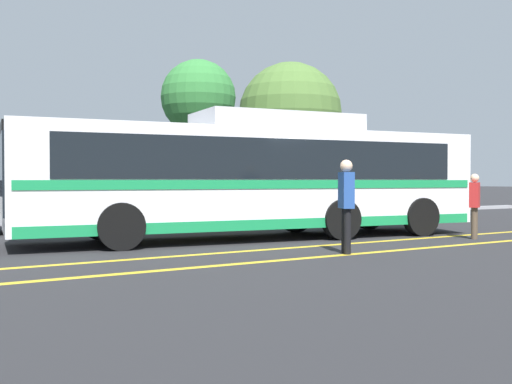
{
  "coord_description": "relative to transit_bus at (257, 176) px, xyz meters",
  "views": [
    {
      "loc": [
        -8.72,
        -12.57,
        1.47
      ],
      "look_at": [
        -0.84,
        0.17,
        1.17
      ],
      "focal_mm": 42.0,
      "sensor_mm": 36.0,
      "label": 1
    }
  ],
  "objects": [
    {
      "name": "ground_plane",
      "position": [
        0.82,
        -0.17,
        -1.56
      ],
      "size": [
        220.0,
        220.0,
        0.0
      ],
      "primitive_type": "plane",
      "color": "#262628"
    },
    {
      "name": "lane_strip_0",
      "position": [
        -0.02,
        -2.2,
        -1.56
      ],
      "size": [
        31.69,
        0.2,
        0.01
      ],
      "primitive_type": "cube",
      "rotation": [
        0.0,
        0.0,
        1.57
      ],
      "color": "gold",
      "rests_on": "ground_plane"
    },
    {
      "name": "pedestrian_1",
      "position": [
        4.52,
        -2.98,
        -0.65
      ],
      "size": [
        0.47,
        0.41,
        1.62
      ],
      "rotation": [
        0.0,
        0.0,
        0.56
      ],
      "color": "brown",
      "rests_on": "ground_plane"
    },
    {
      "name": "parked_car_3",
      "position": [
        5.89,
        4.63,
        -0.82
      ],
      "size": [
        4.21,
        1.96,
        1.5
      ],
      "rotation": [
        0.0,
        0.0,
        1.61
      ],
      "color": "black",
      "rests_on": "ground_plane"
    },
    {
      "name": "parked_car_4",
      "position": [
        10.78,
        5.02,
        -0.9
      ],
      "size": [
        4.4,
        1.97,
        1.29
      ],
      "rotation": [
        0.0,
        0.0,
        -1.51
      ],
      "color": "maroon",
      "rests_on": "ground_plane"
    },
    {
      "name": "curb_strip",
      "position": [
        -0.02,
        6.82,
        -1.49
      ],
      "size": [
        39.69,
        0.36,
        0.15
      ],
      "primitive_type": "cube",
      "color": "#99999E",
      "rests_on": "ground_plane"
    },
    {
      "name": "tree_0",
      "position": [
        8.77,
        11.08,
        3.1
      ],
      "size": [
        4.98,
        4.98,
        7.16
      ],
      "color": "#513823",
      "rests_on": "ground_plane"
    },
    {
      "name": "tree_2",
      "position": [
        3.45,
        10.3,
        3.41
      ],
      "size": [
        3.19,
        3.19,
        6.59
      ],
      "color": "#513823",
      "rests_on": "ground_plane"
    },
    {
      "name": "pedestrian_0",
      "position": [
        -0.16,
        -3.62,
        -0.49
      ],
      "size": [
        0.37,
        0.47,
        1.87
      ],
      "rotation": [
        0.0,
        0.0,
        4.3
      ],
      "color": "black",
      "rests_on": "ground_plane"
    },
    {
      "name": "parked_car_2",
      "position": [
        0.31,
        4.73,
        -0.88
      ],
      "size": [
        4.27,
        1.99,
        1.32
      ],
      "rotation": [
        0.0,
        0.0,
        1.51
      ],
      "color": "olive",
      "rests_on": "ground_plane"
    },
    {
      "name": "transit_bus",
      "position": [
        0.0,
        0.0,
        0.0
      ],
      "size": [
        12.19,
        3.97,
        3.13
      ],
      "rotation": [
        0.0,
        0.0,
        1.44
      ],
      "color": "white",
      "rests_on": "ground_plane"
    },
    {
      "name": "lane_strip_1",
      "position": [
        -0.02,
        -3.73,
        -1.56
      ],
      "size": [
        31.69,
        0.2,
        0.01
      ],
      "primitive_type": "cube",
      "rotation": [
        0.0,
        0.0,
        1.57
      ],
      "color": "gold",
      "rests_on": "ground_plane"
    }
  ]
}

